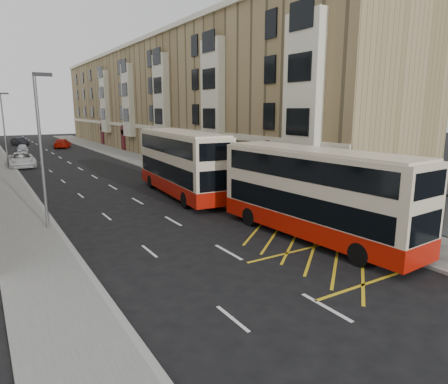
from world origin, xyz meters
TOP-DOWN VIEW (x-y plane):
  - ground at (0.00, 0.00)m, footprint 200.00×200.00m
  - pavement_right at (8.00, 30.00)m, footprint 4.00×120.00m
  - pavement_left at (-7.50, 30.00)m, footprint 3.00×120.00m
  - kerb_right at (6.00, 30.00)m, footprint 0.25×120.00m
  - kerb_left at (-6.00, 30.00)m, footprint 0.25×120.00m
  - road_markings at (0.00, 45.00)m, footprint 10.00×110.00m
  - terrace_right at (14.88, 45.38)m, footprint 10.75×79.00m
  - bus_shelter at (8.34, -0.39)m, footprint 1.65×4.25m
  - guard_railing at (6.25, 5.75)m, footprint 0.06×6.56m
  - street_lamp_near at (-6.35, 12.00)m, footprint 0.93×0.18m
  - street_lamp_far at (-6.35, 42.00)m, footprint 0.93×0.18m
  - double_decker_front at (4.64, 3.46)m, footprint 3.28×11.34m
  - double_decker_rear at (3.50, 16.07)m, footprint 3.65×12.06m
  - pedestrian_near at (7.12, 1.39)m, footprint 0.76×0.61m
  - pedestrian_mid at (8.41, -0.23)m, footprint 0.99×0.89m
  - pedestrian_far at (8.20, 3.91)m, footprint 1.12×0.95m
  - white_van at (-5.20, 38.82)m, footprint 2.83×5.84m
  - car_silver at (-3.67, 54.22)m, footprint 1.90×4.04m
  - car_dark at (-2.88, 68.19)m, footprint 2.78×4.46m
  - car_red at (2.74, 59.87)m, footprint 3.68×5.58m

SIDE VIEW (x-z plane):
  - ground at x=0.00m, z-range 0.00..0.00m
  - road_markings at x=0.00m, z-range 0.00..0.01m
  - pavement_right at x=8.00m, z-range 0.00..0.15m
  - pavement_left at x=-7.50m, z-range 0.00..0.15m
  - kerb_right at x=6.00m, z-range 0.00..0.15m
  - kerb_left at x=-6.00m, z-range 0.00..0.15m
  - car_silver at x=-3.67m, z-range 0.00..1.34m
  - car_dark at x=-2.88m, z-range 0.00..1.39m
  - car_red at x=2.74m, z-range 0.00..1.50m
  - white_van at x=-5.20m, z-range 0.00..1.60m
  - guard_railing at x=6.25m, z-range 0.35..1.36m
  - pedestrian_mid at x=8.41m, z-range 0.15..1.82m
  - pedestrian_far at x=8.20m, z-range 0.15..1.95m
  - pedestrian_near at x=7.12m, z-range 0.15..1.95m
  - bus_shelter at x=8.34m, z-range 0.79..3.49m
  - double_decker_front at x=4.64m, z-range 0.04..4.51m
  - double_decker_rear at x=3.50m, z-range 0.04..4.78m
  - street_lamp_near at x=-6.35m, z-range 0.64..8.64m
  - street_lamp_far at x=-6.35m, z-range 0.64..8.64m
  - terrace_right at x=14.88m, z-range -0.10..15.15m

